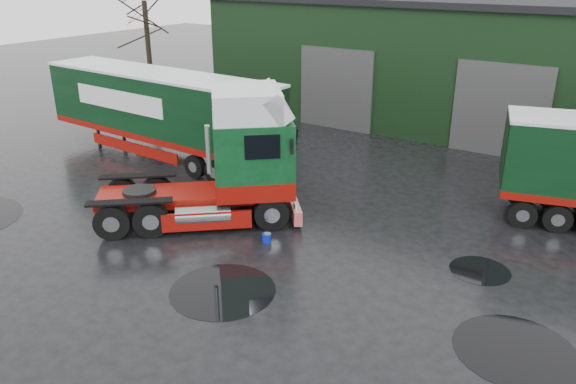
% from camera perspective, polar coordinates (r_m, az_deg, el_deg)
% --- Properties ---
extents(ground, '(100.00, 100.00, 0.00)m').
position_cam_1_polar(ground, '(15.15, -1.04, -8.97)').
color(ground, black).
extents(warehouse, '(32.40, 12.40, 6.30)m').
position_cam_1_polar(warehouse, '(31.48, 23.72, 11.86)').
color(warehouse, black).
rests_on(warehouse, ground).
extents(hero_tractor, '(7.23, 6.83, 4.35)m').
position_cam_1_polar(hero_tractor, '(18.05, -9.87, 3.59)').
color(hero_tractor, '#0B3B19').
rests_on(hero_tractor, ground).
extents(trailer_left, '(12.06, 2.97, 3.72)m').
position_cam_1_polar(trailer_left, '(24.57, -12.82, 7.58)').
color(trailer_left, silver).
rests_on(trailer_left, ground).
extents(wash_bucket, '(0.31, 0.31, 0.26)m').
position_cam_1_polar(wash_bucket, '(17.06, -2.17, -4.67)').
color(wash_bucket, '#081CBE').
rests_on(wash_bucket, ground).
extents(tree_left, '(4.40, 4.40, 8.50)m').
position_cam_1_polar(tree_left, '(33.46, -14.14, 15.44)').
color(tree_left, black).
rests_on(tree_left, ground).
extents(tree_back_a, '(4.40, 4.40, 9.50)m').
position_cam_1_polar(tree_back_a, '(42.92, 15.87, 17.32)').
color(tree_back_a, black).
rests_on(tree_back_a, ground).
extents(puddle_0, '(2.76, 2.76, 0.01)m').
position_cam_1_polar(puddle_0, '(14.81, -6.65, -9.91)').
color(puddle_0, black).
rests_on(puddle_0, ground).
extents(puddle_1, '(2.68, 2.68, 0.01)m').
position_cam_1_polar(puddle_1, '(13.68, 22.08, -14.66)').
color(puddle_1, black).
rests_on(puddle_1, ground).
extents(puddle_4, '(1.64, 1.64, 0.01)m').
position_cam_1_polar(puddle_4, '(16.46, 18.91, -7.54)').
color(puddle_4, black).
rests_on(puddle_4, ground).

